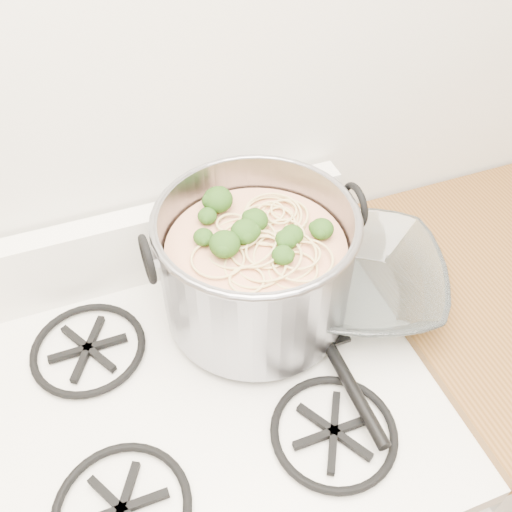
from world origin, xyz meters
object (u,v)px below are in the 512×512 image
(spatula, at_px, (315,322))
(glass_bowl, at_px, (355,286))
(gas_range, at_px, (218,500))
(stock_pot, at_px, (256,267))

(spatula, xyz_separation_m, glass_bowl, (0.10, 0.05, 0.00))
(gas_range, distance_m, glass_bowl, 0.61)
(stock_pot, relative_size, spatula, 1.21)
(gas_range, height_order, stock_pot, stock_pot)
(gas_range, height_order, spatula, spatula)
(stock_pot, distance_m, glass_bowl, 0.21)
(gas_range, relative_size, spatula, 2.98)
(gas_range, distance_m, spatula, 0.55)
(stock_pot, bearing_deg, gas_range, -137.41)
(gas_range, xyz_separation_m, stock_pot, (0.14, 0.13, 0.59))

